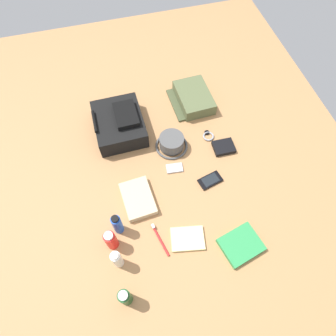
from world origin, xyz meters
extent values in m
cube|color=#AD7B4C|center=(0.00, 0.00, -0.01)|extent=(2.64, 2.02, 0.02)
cube|color=black|center=(0.33, 0.19, 0.05)|extent=(0.32, 0.26, 0.10)
cube|color=black|center=(0.33, 0.14, 0.12)|extent=(0.17, 0.12, 0.03)
cylinder|color=black|center=(0.33, 0.31, 0.12)|extent=(0.14, 0.02, 0.02)
cube|color=#56603D|center=(0.42, -0.27, 0.04)|extent=(0.27, 0.19, 0.07)
cube|color=#454D30|center=(0.42, -0.17, 0.01)|extent=(0.25, 0.07, 0.01)
cylinder|color=#505050|center=(0.15, -0.06, 0.04)|extent=(0.13, 0.13, 0.07)
torus|color=#505050|center=(0.15, -0.06, 0.01)|extent=(0.17, 0.17, 0.01)
cylinder|color=#19471E|center=(-0.54, 0.32, 0.06)|extent=(0.05, 0.05, 0.13)
cylinder|color=silver|center=(-0.54, 0.32, 0.13)|extent=(0.04, 0.04, 0.01)
cylinder|color=white|center=(-0.38, 0.33, 0.06)|extent=(0.04, 0.04, 0.13)
cylinder|color=white|center=(-0.38, 0.33, 0.13)|extent=(0.03, 0.03, 0.01)
cylinder|color=red|center=(-0.30, 0.34, 0.06)|extent=(0.05, 0.05, 0.12)
cylinder|color=silver|center=(-0.30, 0.34, 0.13)|extent=(0.04, 0.04, 0.01)
cylinder|color=blue|center=(-0.23, 0.30, 0.07)|extent=(0.04, 0.04, 0.13)
cylinder|color=black|center=(-0.23, 0.30, 0.14)|extent=(0.03, 0.03, 0.01)
cube|color=#2D934C|center=(-0.45, -0.22, 0.01)|extent=(0.18, 0.20, 0.02)
cube|color=white|center=(-0.45, -0.22, 0.01)|extent=(0.17, 0.20, 0.02)
cube|color=black|center=(-0.11, -0.19, 0.01)|extent=(0.09, 0.13, 0.01)
cube|color=black|center=(-0.11, -0.19, 0.01)|extent=(0.07, 0.09, 0.00)
cube|color=#B7B7BC|center=(0.01, -0.04, 0.01)|extent=(0.06, 0.09, 0.01)
cylinder|color=silver|center=(0.01, -0.05, 0.01)|extent=(0.03, 0.03, 0.00)
torus|color=#99999E|center=(0.15, -0.27, 0.01)|extent=(0.06, 0.06, 0.01)
cylinder|color=black|center=(0.18, -0.27, 0.01)|extent=(0.03, 0.03, 0.01)
cylinder|color=red|center=(-0.33, 0.13, 0.01)|extent=(0.16, 0.05, 0.01)
cube|color=white|center=(-0.27, 0.14, 0.02)|extent=(0.02, 0.02, 0.01)
cube|color=black|center=(0.06, -0.33, 0.01)|extent=(0.09, 0.11, 0.02)
cube|color=beige|center=(-0.36, 0.01, 0.01)|extent=(0.14, 0.17, 0.02)
cube|color=#C6B289|center=(-0.11, 0.18, 0.02)|extent=(0.21, 0.15, 0.04)
camera|label=1|loc=(-0.70, 0.19, 1.33)|focal=31.45mm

